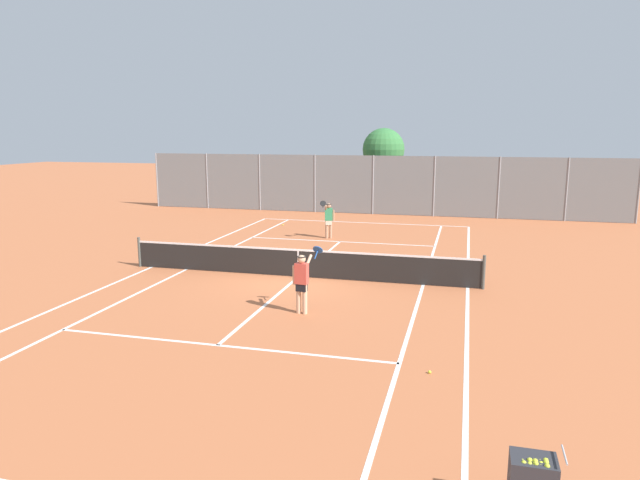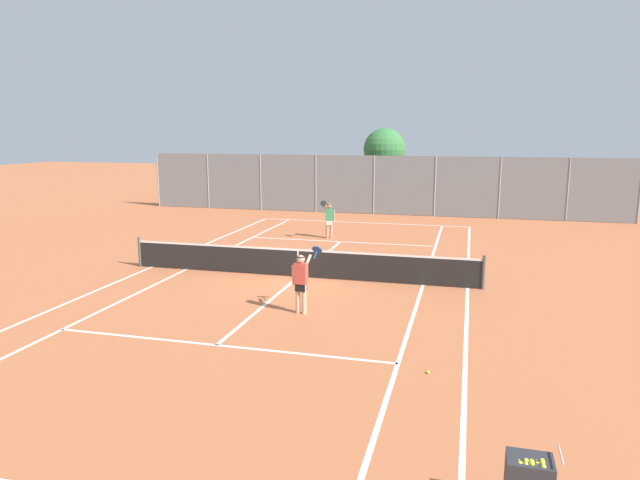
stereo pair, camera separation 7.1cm
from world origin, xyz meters
The scene contains 10 objects.
ground_plane centered at (0.00, 0.00, 0.00)m, with size 120.00×120.00×0.00m, color #BC663D.
court_line_markings centered at (0.00, 0.00, 0.00)m, with size 11.10×23.90×0.01m.
tennis_net centered at (0.00, 0.00, 0.51)m, with size 12.00×0.10×1.07m.
player_near_side centered at (1.21, -3.67, 0.93)m, with size 0.73×0.72×1.77m.
player_far_left centered at (-0.68, 7.07, 0.93)m, with size 0.54×0.84×1.77m.
loose_tennis_ball_0 centered at (-3.81, 9.94, 0.03)m, with size 0.07×0.07×0.07m, color #D1DB33.
loose_tennis_ball_1 centered at (2.76, 1.97, 0.03)m, with size 0.07×0.07×0.07m, color #D1DB33.
loose_tennis_ball_2 centered at (4.78, -6.74, 0.03)m, with size 0.07×0.07×0.07m, color #D1DB33.
back_fence centered at (0.00, 15.19, 1.72)m, with size 28.15×0.08×3.43m.
tree_behind_left centered at (0.22, 18.04, 3.59)m, with size 2.61×2.61×4.99m.
Camera 1 is at (5.34, -17.72, 4.80)m, focal length 32.00 mm.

